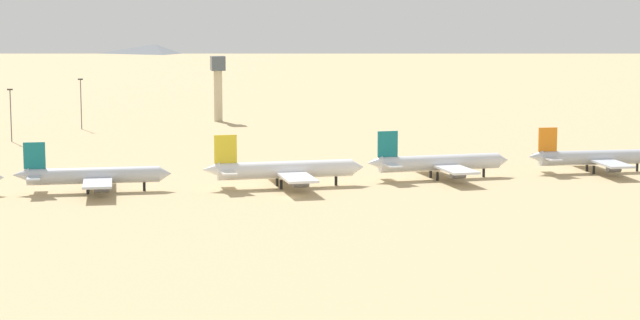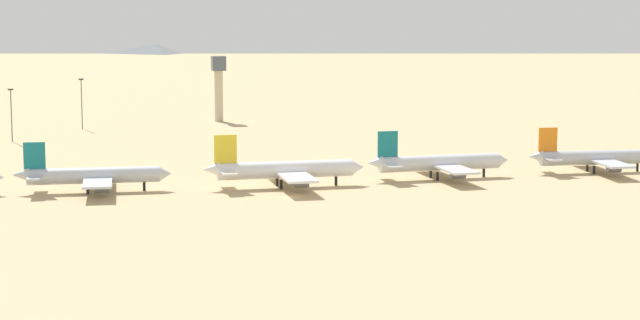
# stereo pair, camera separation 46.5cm
# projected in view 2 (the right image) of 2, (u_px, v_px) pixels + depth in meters

# --- Properties ---
(ground) EXTENTS (4000.00, 4000.00, 0.00)m
(ground) POSITION_uv_depth(u_px,v_px,m) (290.00, 198.00, 266.00)
(ground) COLOR tan
(ridge_center) EXTENTS (394.00, 393.75, 66.24)m
(ridge_center) POSITION_uv_depth(u_px,v_px,m) (112.00, 13.00, 1200.14)
(ridge_center) COLOR slate
(ridge_center) RESTS_ON ground
(parked_jet_teal_3) EXTENTS (37.18, 31.27, 12.28)m
(parked_jet_teal_3) POSITION_uv_depth(u_px,v_px,m) (92.00, 176.00, 272.57)
(parked_jet_teal_3) COLOR silver
(parked_jet_teal_3) RESTS_ON ground
(parked_jet_yellow_4) EXTENTS (40.05, 33.48, 13.28)m
(parked_jet_yellow_4) POSITION_uv_depth(u_px,v_px,m) (284.00, 170.00, 279.80)
(parked_jet_yellow_4) COLOR white
(parked_jet_yellow_4) RESTS_ON ground
(parked_jet_teal_5) EXTENTS (38.47, 32.29, 12.72)m
(parked_jet_teal_5) POSITION_uv_depth(u_px,v_px,m) (438.00, 163.00, 293.13)
(parked_jet_teal_5) COLOR silver
(parked_jet_teal_5) RESTS_ON ground
(parked_jet_orange_6) EXTENTS (37.04, 31.19, 12.23)m
(parked_jet_orange_6) POSITION_uv_depth(u_px,v_px,m) (595.00, 158.00, 304.20)
(parked_jet_orange_6) COLOR silver
(parked_jet_orange_6) RESTS_ON ground
(control_tower) EXTENTS (5.20, 5.20, 24.60)m
(control_tower) POSITION_uv_depth(u_px,v_px,m) (219.00, 82.00, 433.14)
(control_tower) COLOR #C6B793
(control_tower) RESTS_ON ground
(light_pole_west) EXTENTS (1.80, 0.50, 17.98)m
(light_pole_west) POSITION_uv_depth(u_px,v_px,m) (82.00, 100.00, 407.14)
(light_pole_west) COLOR #59595E
(light_pole_west) RESTS_ON ground
(light_pole_east) EXTENTS (1.80, 0.50, 17.17)m
(light_pole_east) POSITION_uv_depth(u_px,v_px,m) (11.00, 111.00, 370.50)
(light_pole_east) COLOR #59595E
(light_pole_east) RESTS_ON ground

